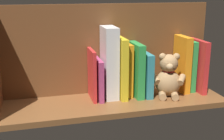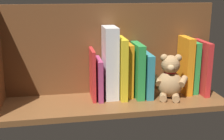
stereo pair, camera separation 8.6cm
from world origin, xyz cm
name	(u,v)px [view 1 (the left image)]	position (x,y,z in cm)	size (l,w,h in cm)	color
ground_plane	(112,103)	(0.00, 0.00, -1.10)	(89.85, 26.49, 2.20)	brown
shelf_back_panel	(105,49)	(0.00, -10.99, 18.45)	(89.85, 1.50, 36.91)	brown
book_0	(197,65)	(-38.34, -2.58, 11.00)	(2.14, 14.53, 22.01)	red
book_1	(189,65)	(-35.27, -4.62, 10.78)	(2.32, 10.45, 21.56)	green
book_2	(182,64)	(-31.79, -4.05, 11.80)	(2.99, 11.59, 23.60)	orange
teddy_bear	(168,77)	(-23.44, 0.81, 7.86)	(13.72, 13.55, 17.86)	tan
book_3	(145,74)	(-14.72, -3.06, 8.90)	(2.82, 13.57, 17.80)	teal
book_4	(136,70)	(-11.00, -3.14, 10.88)	(2.97, 13.40, 21.77)	green
book_5	(127,70)	(-7.62, -4.64, 10.77)	(2.10, 10.40, 21.55)	orange
book_6	(121,68)	(-4.43, -3.22, 12.13)	(2.61, 13.25, 24.27)	yellow
dictionary_thick_white	(109,63)	(0.33, -4.01, 14.28)	(5.24, 11.46, 28.55)	white
book_7	(98,79)	(4.73, -3.40, 8.11)	(1.90, 12.90, 16.22)	#B23F72
book_8	(92,75)	(7.18, -3.70, 10.00)	(1.32, 12.29, 19.99)	red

